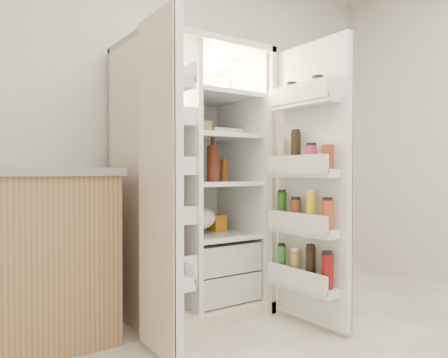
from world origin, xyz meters
TOP-DOWN VIEW (x-y plane):
  - wall_back at (0.00, 2.00)m, footprint 4.00×0.02m
  - refrigerator at (-0.13, 1.65)m, footprint 0.92×0.70m
  - freezer_door at (-0.64, 1.05)m, footprint 0.15×0.40m
  - fridge_door at (0.34, 0.96)m, footprint 0.17×0.58m

SIDE VIEW (x-z plane):
  - refrigerator at x=-0.13m, z-range -0.16..1.64m
  - fridge_door at x=0.34m, z-range 0.01..1.73m
  - freezer_door at x=-0.64m, z-range 0.03..1.75m
  - wall_back at x=0.00m, z-range 0.00..2.70m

